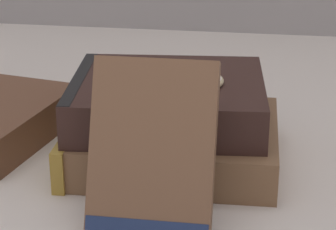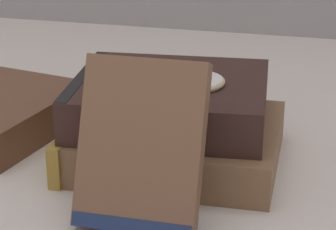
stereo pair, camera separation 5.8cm
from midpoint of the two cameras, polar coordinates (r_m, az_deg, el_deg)
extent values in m
plane|color=beige|center=(0.71, 0.45, -3.49)|extent=(3.00, 3.00, 0.00)
cube|color=brown|center=(0.69, 2.91, -2.41)|extent=(0.21, 0.17, 0.04)
cube|color=olive|center=(0.71, -4.66, -1.71)|extent=(0.02, 0.17, 0.04)
cube|color=#331E19|center=(0.69, 2.57, 1.20)|extent=(0.20, 0.18, 0.04)
cube|color=black|center=(0.70, -4.52, 1.58)|extent=(0.03, 0.16, 0.04)
cube|color=brown|center=(0.57, 0.72, -2.52)|extent=(0.10, 0.07, 0.14)
cube|color=navy|center=(0.58, 0.11, -8.95)|extent=(0.10, 0.02, 0.02)
cylinder|color=silver|center=(0.67, 4.69, 2.77)|extent=(0.05, 0.05, 0.01)
torus|color=tan|center=(0.67, 4.69, 2.77)|extent=(0.06, 0.06, 0.01)
sphere|color=tan|center=(0.70, 5.09, 3.52)|extent=(0.01, 0.01, 0.01)
torus|color=#4C3828|center=(0.86, -2.51, 1.22)|extent=(0.05, 0.05, 0.00)
torus|color=#4C3828|center=(0.86, 0.68, 1.12)|extent=(0.05, 0.05, 0.00)
cylinder|color=#4C3828|center=(0.86, -0.92, 1.17)|extent=(0.01, 0.01, 0.00)
camera|label=1|loc=(0.03, -87.52, 1.00)|focal=75.00mm
camera|label=2|loc=(0.03, 92.48, -1.00)|focal=75.00mm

